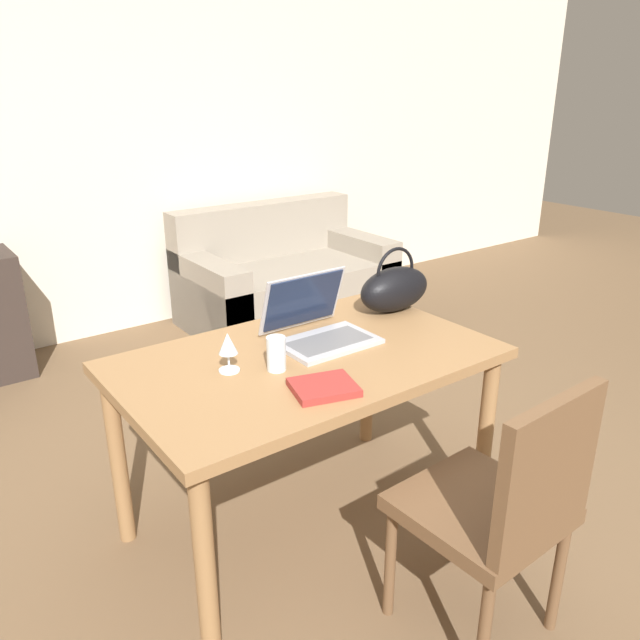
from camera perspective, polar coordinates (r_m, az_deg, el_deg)
The scene contains 10 objects.
ground_plane at distance 2.33m, azimuth 8.96°, elevation -24.65°, with size 14.00×14.00×0.00m, color brown.
wall_back at distance 4.38m, azimuth -21.11°, elevation 15.62°, with size 10.00×0.06×2.70m.
dining_table at distance 2.27m, azimuth -1.24°, elevation -5.27°, with size 1.33×0.83×0.74m.
chair at distance 1.97m, azimuth 16.35°, elevation -15.78°, with size 0.45×0.45×0.90m.
couch at distance 4.61m, azimuth -3.29°, elevation 3.60°, with size 1.47×0.85×0.82m.
laptop at distance 2.35m, azimuth -0.36°, elevation -0.20°, with size 0.36×0.32×0.24m.
drinking_glass at distance 2.10m, azimuth -4.02°, elevation -3.09°, with size 0.07×0.07×0.12m.
wine_glass at distance 2.10m, azimuth -8.42°, elevation -2.35°, with size 0.07×0.07×0.14m.
handbag at distance 2.65m, azimuth 6.83°, elevation 2.89°, with size 0.35×0.17×0.28m.
book at distance 1.98m, azimuth 0.34°, elevation -6.18°, with size 0.24×0.22×0.02m.
Camera 1 is at (-1.22, -1.09, 1.65)m, focal length 35.00 mm.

